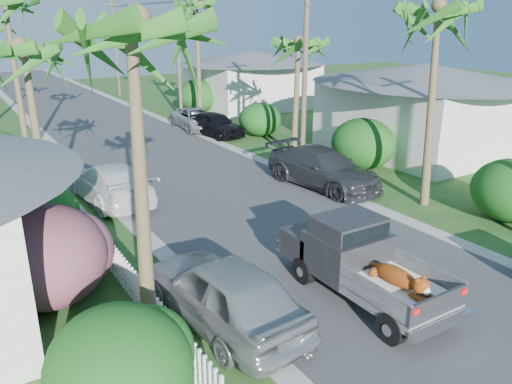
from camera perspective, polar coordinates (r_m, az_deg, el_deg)
ground at (r=13.34m, az=20.18°, el=-13.77°), size 120.00×120.00×0.00m
road at (r=33.60m, az=-15.20°, el=6.36°), size 8.00×100.00×0.02m
curb_left at (r=32.66m, az=-22.42°, el=5.27°), size 0.60×100.00×0.06m
curb_right at (r=35.03m, az=-8.45°, el=7.35°), size 0.60×100.00×0.06m
pickup_truck at (r=13.62m, az=11.16°, el=-7.30°), size 1.98×5.12×2.06m
parked_car_rm at (r=22.09m, az=7.67°, el=2.67°), size 2.97×5.92×1.65m
parked_car_rf at (r=31.93m, az=-4.66°, el=7.71°), size 2.36×4.67×1.53m
parked_car_rd at (r=34.17m, az=-6.79°, el=8.26°), size 2.61×5.14×1.39m
parked_car_ln at (r=12.10m, az=-3.74°, el=-11.33°), size 2.49×5.21×1.72m
parked_car_lf at (r=20.88m, az=-16.29°, el=0.98°), size 2.55×5.54×1.57m
palm_l_a at (r=10.02m, az=-14.47°, el=18.28°), size 4.40×4.40×8.20m
palm_l_b at (r=18.71m, az=-25.01°, el=14.79°), size 4.40×4.40×7.40m
palm_l_c at (r=28.73m, az=-26.82°, el=18.97°), size 4.40×4.40×9.20m
palm_r_a at (r=20.04m, az=20.55°, el=19.18°), size 4.40×4.40×8.70m
palm_r_b at (r=26.80m, az=4.77°, el=16.74°), size 4.40×4.40×7.20m
palm_r_c at (r=36.06m, az=-6.85°, el=20.66°), size 4.40×4.40×9.40m
palm_r_d at (r=49.14m, az=-13.85°, el=18.18°), size 4.40×4.40×8.00m
shrub_l_a at (r=9.70m, az=-15.30°, el=-18.92°), size 2.60×2.86×2.20m
shrub_l_b at (r=13.82m, az=-22.81°, el=-6.78°), size 3.00×3.30×2.60m
shrub_l_c at (r=17.67m, az=-23.72°, el=-2.42°), size 2.40×2.64×2.00m
shrub_r_b at (r=25.16m, az=12.14°, el=5.42°), size 3.00×3.30×2.50m
shrub_r_c at (r=31.96m, az=0.46°, el=8.30°), size 2.60×2.86×2.10m
shrub_r_d at (r=40.82m, az=-6.61°, el=10.86°), size 3.20×3.52×2.60m
picket_fence at (r=14.04m, az=-14.75°, el=-9.08°), size 0.10×11.00×1.00m
house_right_near at (r=29.40m, az=18.36°, el=8.73°), size 8.00×9.00×4.80m
house_right_far at (r=43.08m, az=-0.50°, el=12.51°), size 9.00×8.00×4.60m
utility_pole_b at (r=24.69m, az=5.60°, el=13.39°), size 1.60×0.26×9.00m
utility_pole_c at (r=37.69m, az=-8.84°, el=15.15°), size 1.60×0.26×9.00m
utility_pole_d at (r=51.78m, az=-15.74°, el=15.67°), size 1.60×0.26×9.00m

